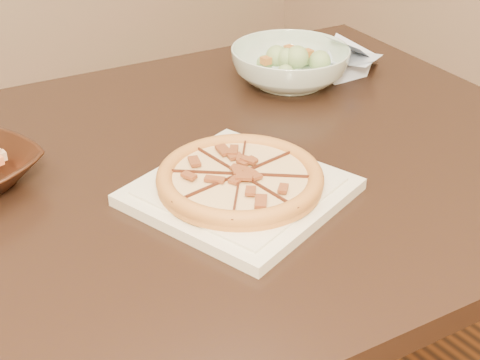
{
  "coord_description": "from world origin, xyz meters",
  "views": [
    {
      "loc": [
        -0.22,
        -0.68,
        1.29
      ],
      "look_at": [
        0.28,
        0.0,
        0.78
      ],
      "focal_mm": 50.0,
      "sensor_mm": 36.0,
      "label": 1
    }
  ],
  "objects": [
    {
      "name": "dining_table",
      "position": [
        0.2,
        0.14,
        0.65
      ],
      "size": [
        1.56,
        1.1,
        0.75
      ],
      "color": "black",
      "rests_on": "floor"
    },
    {
      "name": "salad",
      "position": [
        0.61,
        0.3,
        0.84
      ],
      "size": [
        0.09,
        0.11,
        0.04
      ],
      "color": "#9BB874",
      "rests_on": "salad_bowl"
    },
    {
      "name": "salad_bowl",
      "position": [
        0.62,
        0.3,
        0.79
      ],
      "size": [
        0.3,
        0.3,
        0.08
      ],
      "primitive_type": "imported",
      "rotation": [
        0.0,
        0.0,
        0.3
      ],
      "color": "silver",
      "rests_on": "dining_table"
    },
    {
      "name": "plate",
      "position": [
        0.28,
        0.0,
        0.76
      ],
      "size": [
        0.34,
        0.34,
        0.02
      ],
      "color": "beige",
      "rests_on": "dining_table"
    },
    {
      "name": "cling_film",
      "position": [
        0.75,
        0.28,
        0.78
      ],
      "size": [
        0.21,
        0.19,
        0.05
      ],
      "primitive_type": null,
      "rotation": [
        0.0,
        0.0,
        -0.32
      ],
      "color": "white",
      "rests_on": "dining_table"
    },
    {
      "name": "pizza",
      "position": [
        0.28,
        0.0,
        0.78
      ],
      "size": [
        0.25,
        0.25,
        0.03
      ],
      "color": "#C2712C",
      "rests_on": "plate"
    }
  ]
}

